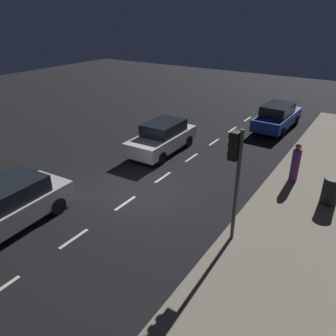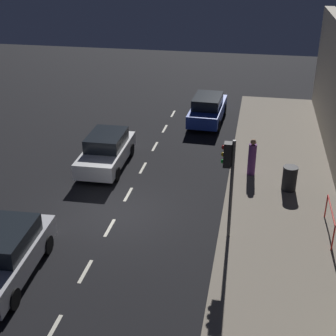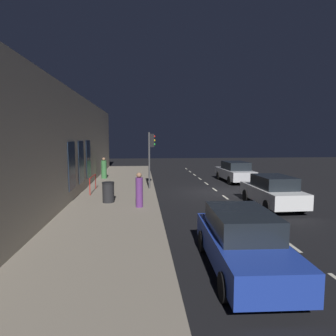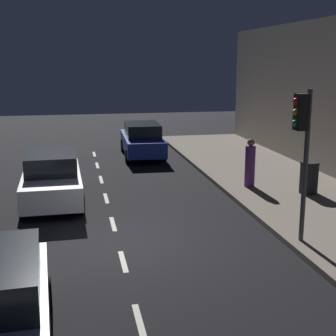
{
  "view_description": "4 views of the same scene",
  "coord_description": "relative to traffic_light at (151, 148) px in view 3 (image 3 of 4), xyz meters",
  "views": [
    {
      "loc": [
        7.28,
        -9.12,
        6.7
      ],
      "look_at": [
        1.14,
        0.28,
        1.3
      ],
      "focal_mm": 34.98,
      "sensor_mm": 36.0,
      "label": 1
    },
    {
      "loc": [
        4.93,
        -15.14,
        9.58
      ],
      "look_at": [
        1.72,
        1.47,
        1.44
      ],
      "focal_mm": 50.77,
      "sensor_mm": 36.0,
      "label": 2
    },
    {
      "loc": [
        4.81,
        18.48,
        3.53
      ],
      "look_at": [
        3.3,
        1.0,
        1.68
      ],
      "focal_mm": 32.23,
      "sensor_mm": 36.0,
      "label": 3
    },
    {
      "loc": [
        -1.0,
        -11.13,
        4.42
      ],
      "look_at": [
        1.52,
        1.46,
        1.55
      ],
      "focal_mm": 51.6,
      "sensor_mm": 36.0,
      "label": 4
    }
  ],
  "objects": [
    {
      "name": "ground_plane",
      "position": [
        -4.22,
        0.91,
        -2.78
      ],
      "size": [
        60.0,
        60.0,
        0.0
      ],
      "primitive_type": "plane",
      "color": "black"
    },
    {
      "name": "sidewalk",
      "position": [
        2.03,
        0.91,
        -2.7
      ],
      "size": [
        4.5,
        32.0,
        0.15
      ],
      "color": "gray",
      "rests_on": "ground"
    },
    {
      "name": "building_facade",
      "position": [
        4.58,
        0.91,
        0.23
      ],
      "size": [
        0.65,
        32.0,
        6.02
      ],
      "color": "#B2A893",
      "rests_on": "ground"
    },
    {
      "name": "lane_centre_line",
      "position": [
        -4.22,
        -0.09,
        -2.77
      ],
      "size": [
        0.12,
        27.2,
        0.01
      ],
      "color": "beige",
      "rests_on": "ground"
    },
    {
      "name": "traffic_light",
      "position": [
        0.0,
        0.0,
        0.0
      ],
      "size": [
        0.46,
        0.32,
        3.64
      ],
      "color": "#424244",
      "rests_on": "sidewalk"
    },
    {
      "name": "parked_car_0",
      "position": [
        -6.6,
        -3.31,
        -1.99
      ],
      "size": [
        2.12,
        4.46,
        1.58
      ],
      "rotation": [
        0.0,
        0.0,
        3.2
      ],
      "color": "#B7B7BC",
      "rests_on": "ground"
    },
    {
      "name": "parked_car_1",
      "position": [
        -2.01,
        11.94,
        -1.99
      ],
      "size": [
        1.94,
        4.63,
        1.58
      ],
      "rotation": [
        0.0,
        0.0,
        -0.04
      ],
      "color": "#1E389E",
      "rests_on": "ground"
    },
    {
      "name": "parked_car_2",
      "position": [
        -5.92,
        5.0,
        -1.99
      ],
      "size": [
        1.94,
        4.36,
        1.58
      ],
      "rotation": [
        0.0,
        0.0,
        3.16
      ],
      "color": "silver",
      "rests_on": "ground"
    },
    {
      "name": "pedestrian_0",
      "position": [
        0.74,
        5.12,
        -1.85
      ],
      "size": [
        0.49,
        0.49,
        1.67
      ],
      "rotation": [
        0.0,
        0.0,
        4.1
      ],
      "color": "#5B2D70",
      "rests_on": "sidewalk"
    },
    {
      "name": "pedestrian_1",
      "position": [
        3.66,
        -5.07,
        -1.86
      ],
      "size": [
        0.61,
        0.61,
        1.69
      ],
      "rotation": [
        0.0,
        0.0,
        3.82
      ],
      "color": "#336B38",
      "rests_on": "sidewalk"
    },
    {
      "name": "trash_bin",
      "position": [
        2.33,
        3.93,
        -2.1
      ],
      "size": [
        0.63,
        0.63,
        1.05
      ],
      "color": "black",
      "rests_on": "sidewalk"
    },
    {
      "name": "red_railing",
      "position": [
        3.6,
        0.86,
        -1.9
      ],
      "size": [
        0.05,
        2.21,
        0.97
      ],
      "color": "red",
      "rests_on": "sidewalk"
    }
  ]
}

